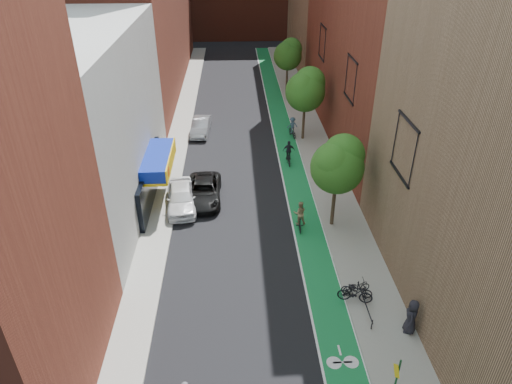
{
  "coord_description": "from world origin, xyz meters",
  "views": [
    {
      "loc": [
        -0.7,
        -14.85,
        17.51
      ],
      "look_at": [
        0.65,
        12.11,
        1.5
      ],
      "focal_mm": 32.0,
      "sensor_mm": 36.0,
      "label": 1
    }
  ],
  "objects": [
    {
      "name": "sidewalk_left",
      "position": [
        -6.0,
        26.0,
        0.07
      ],
      "size": [
        2.0,
        68.0,
        0.15
      ],
      "primitive_type": "cube",
      "color": "gray",
      "rests_on": "ground"
    },
    {
      "name": "parked_bike_near",
      "position": [
        5.65,
        3.43,
        0.56
      ],
      "size": [
        1.61,
        0.81,
        0.81
      ],
      "primitive_type": "imported",
      "rotation": [
        0.0,
        0.0,
        1.75
      ],
      "color": "black",
      "rests_on": "sidewalk_right"
    },
    {
      "name": "building_left_white",
      "position": [
        -11.0,
        14.0,
        6.0
      ],
      "size": [
        8.0,
        20.0,
        12.0
      ],
      "primitive_type": "cube",
      "color": "silver",
      "rests_on": "ground"
    },
    {
      "name": "cyclist_lane_far",
      "position": [
        4.7,
        24.74,
        0.83
      ],
      "size": [
        1.11,
        1.86,
        1.91
      ],
      "rotation": [
        0.0,
        0.0,
        3.37
      ],
      "color": "black",
      "rests_on": "ground"
    },
    {
      "name": "tree_mid",
      "position": [
        5.65,
        24.02,
        4.89
      ],
      "size": [
        3.55,
        3.53,
        6.74
      ],
      "color": "#332619",
      "rests_on": "ground"
    },
    {
      "name": "ground",
      "position": [
        0.0,
        0.0,
        0.0
      ],
      "size": [
        160.0,
        160.0,
        0.0
      ],
      "primitive_type": "plane",
      "color": "black",
      "rests_on": "ground"
    },
    {
      "name": "bike_lane",
      "position": [
        4.0,
        26.0,
        0.01
      ],
      "size": [
        2.0,
        68.0,
        0.01
      ],
      "primitive_type": "cube",
      "color": "#15773F",
      "rests_on": "ground"
    },
    {
      "name": "pedestrian",
      "position": [
        7.6,
        0.61,
        1.11
      ],
      "size": [
        0.88,
        1.09,
        1.93
      ],
      "primitive_type": "imported",
      "rotation": [
        0.0,
        0.0,
        -1.89
      ],
      "color": "black",
      "rests_on": "sidewalk_right"
    },
    {
      "name": "parked_car_white",
      "position": [
        -4.6,
        12.78,
        0.84
      ],
      "size": [
        2.46,
        5.08,
        1.67
      ],
      "primitive_type": "imported",
      "rotation": [
        0.0,
        0.0,
        0.1
      ],
      "color": "white",
      "rests_on": "ground"
    },
    {
      "name": "tree_near",
      "position": [
        5.65,
        10.02,
        4.66
      ],
      "size": [
        3.4,
        3.36,
        6.42
      ],
      "color": "#332619",
      "rests_on": "ground"
    },
    {
      "name": "parked_bike_far",
      "position": [
        5.61,
        3.15,
        0.59
      ],
      "size": [
        1.77,
        1.07,
        0.88
      ],
      "primitive_type": "imported",
      "rotation": [
        0.0,
        0.0,
        1.25
      ],
      "color": "black",
      "rests_on": "sidewalk_right"
    },
    {
      "name": "parked_car_silver",
      "position": [
        -3.93,
        25.94,
        0.74
      ],
      "size": [
        1.89,
        4.58,
        1.47
      ],
      "primitive_type": "imported",
      "rotation": [
        0.0,
        0.0,
        -0.08
      ],
      "color": "#989BA0",
      "rests_on": "ground"
    },
    {
      "name": "cyclist_lane_near",
      "position": [
        3.4,
        9.78,
        0.87
      ],
      "size": [
        0.82,
        1.62,
        2.02
      ],
      "rotation": [
        0.0,
        0.0,
        3.12
      ],
      "color": "black",
      "rests_on": "ground"
    },
    {
      "name": "cyclist_lane_mid",
      "position": [
        3.74,
        19.22,
        0.75
      ],
      "size": [
        0.98,
        1.75,
        2.02
      ],
      "rotation": [
        0.0,
        0.0,
        3.15
      ],
      "color": "black",
      "rests_on": "ground"
    },
    {
      "name": "tree_far",
      "position": [
        5.65,
        38.02,
        4.5
      ],
      "size": [
        3.3,
        3.25,
        6.21
      ],
      "color": "#332619",
      "rests_on": "ground"
    },
    {
      "name": "sign_pole",
      "position": [
        5.38,
        -3.5,
        1.84
      ],
      "size": [
        0.13,
        0.71,
        3.0
      ],
      "color": "#194C26",
      "rests_on": "sidewalk_right"
    },
    {
      "name": "building_right_mid_red",
      "position": [
        12.0,
        26.0,
        11.0
      ],
      "size": [
        8.0,
        28.0,
        22.0
      ],
      "primitive_type": "cube",
      "color": "maroon",
      "rests_on": "ground"
    },
    {
      "name": "parked_bike_mid",
      "position": [
        5.4,
        2.73,
        0.71
      ],
      "size": [
        1.93,
        0.99,
        1.12
      ],
      "primitive_type": "imported",
      "rotation": [
        0.0,
        0.0,
        1.31
      ],
      "color": "black",
      "rests_on": "sidewalk_right"
    },
    {
      "name": "sidewalk_right",
      "position": [
        6.5,
        26.0,
        0.07
      ],
      "size": [
        3.0,
        68.0,
        0.15
      ],
      "primitive_type": "cube",
      "color": "gray",
      "rests_on": "ground"
    },
    {
      "name": "parked_car_black",
      "position": [
        -3.05,
        13.73,
        0.73
      ],
      "size": [
        2.42,
        5.24,
        1.46
      ],
      "primitive_type": "imported",
      "rotation": [
        0.0,
        0.0,
        -0.0
      ],
      "color": "black",
      "rests_on": "ground"
    }
  ]
}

